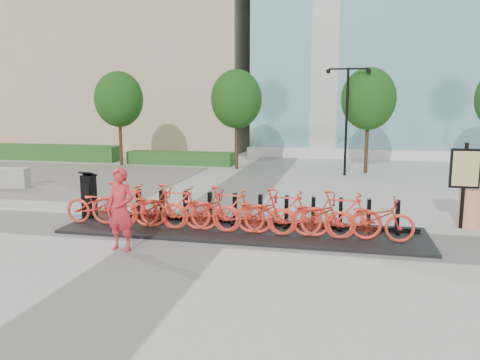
% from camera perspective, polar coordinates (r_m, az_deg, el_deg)
% --- Properties ---
extents(ground, '(120.00, 120.00, 0.00)m').
position_cam_1_polar(ground, '(12.63, -5.94, -6.31)').
color(ground, '#B4B3AC').
extents(gravel_patch, '(14.00, 14.00, 0.00)m').
position_cam_1_polar(gravel_patch, '(23.40, -24.11, 0.20)').
color(gravel_patch, slate).
rests_on(gravel_patch, ground).
extents(hedge_a, '(10.00, 1.40, 0.90)m').
position_cam_1_polar(hedge_a, '(30.90, -23.02, 3.15)').
color(hedge_a, '#22521E').
rests_on(hedge_a, ground).
extents(hedge_b, '(6.00, 1.20, 0.70)m').
position_cam_1_polar(hedge_b, '(26.45, -7.26, 2.68)').
color(hedge_b, '#22521E').
rests_on(hedge_b, ground).
extents(tree_0, '(2.60, 2.60, 5.10)m').
position_cam_1_polar(tree_0, '(26.36, -14.54, 9.49)').
color(tree_0, '#312616').
rests_on(tree_0, ground).
extents(tree_1, '(2.60, 2.60, 5.10)m').
position_cam_1_polar(tree_1, '(24.14, -0.43, 9.82)').
color(tree_1, '#312616').
rests_on(tree_1, ground).
extents(tree_2, '(2.60, 2.60, 5.10)m').
position_cam_1_polar(tree_2, '(23.56, 15.40, 9.50)').
color(tree_2, '#312616').
rests_on(tree_2, ground).
extents(streetlamp, '(2.00, 0.20, 5.00)m').
position_cam_1_polar(streetlamp, '(22.53, 12.90, 8.46)').
color(streetlamp, black).
rests_on(streetlamp, ground).
extents(dock_pad, '(9.60, 2.40, 0.08)m').
position_cam_1_polar(dock_pad, '(12.56, 0.16, -6.15)').
color(dock_pad, black).
rests_on(dock_pad, ground).
extents(dock_rail_posts, '(8.02, 0.50, 0.85)m').
position_cam_1_polar(dock_rail_posts, '(12.89, 0.87, -3.62)').
color(dock_rail_posts, black).
rests_on(dock_rail_posts, dock_pad).
extents(bike_0, '(2.06, 0.72, 1.08)m').
position_cam_1_polar(bike_0, '(13.47, -16.63, -2.94)').
color(bike_0, red).
rests_on(bike_0, dock_pad).
extents(bike_1, '(2.00, 0.57, 1.20)m').
position_cam_1_polar(bike_1, '(13.13, -13.89, -2.87)').
color(bike_1, red).
rests_on(bike_1, dock_pad).
extents(bike_2, '(2.06, 0.72, 1.08)m').
position_cam_1_polar(bike_2, '(12.84, -10.99, -3.31)').
color(bike_2, red).
rests_on(bike_2, dock_pad).
extents(bike_3, '(2.00, 0.57, 1.20)m').
position_cam_1_polar(bike_3, '(12.56, -7.98, -3.23)').
color(bike_3, red).
rests_on(bike_3, dock_pad).
extents(bike_4, '(2.06, 0.72, 1.08)m').
position_cam_1_polar(bike_4, '(12.35, -4.83, -3.68)').
color(bike_4, red).
rests_on(bike_4, dock_pad).
extents(bike_5, '(2.00, 0.57, 1.20)m').
position_cam_1_polar(bike_5, '(12.14, -1.58, -3.58)').
color(bike_5, red).
rests_on(bike_5, dock_pad).
extents(bike_6, '(2.06, 0.72, 1.08)m').
position_cam_1_polar(bike_6, '(12.01, 1.77, -4.02)').
color(bike_6, red).
rests_on(bike_6, dock_pad).
extents(bike_7, '(2.00, 0.57, 1.20)m').
position_cam_1_polar(bike_7, '(11.88, 5.19, -3.90)').
color(bike_7, red).
rests_on(bike_7, dock_pad).
extents(bike_8, '(2.06, 0.72, 1.08)m').
position_cam_1_polar(bike_8, '(11.83, 8.65, -4.33)').
color(bike_8, red).
rests_on(bike_8, dock_pad).
extents(bike_9, '(2.00, 0.57, 1.20)m').
position_cam_1_polar(bike_9, '(11.80, 12.16, -4.18)').
color(bike_9, red).
rests_on(bike_9, dock_pad).
extents(bike_10, '(2.06, 0.72, 1.08)m').
position_cam_1_polar(bike_10, '(11.83, 15.65, -4.57)').
color(bike_10, red).
rests_on(bike_10, dock_pad).
extents(kiosk, '(0.45, 0.39, 1.37)m').
position_cam_1_polar(kiosk, '(14.35, -17.93, -1.78)').
color(kiosk, black).
rests_on(kiosk, dock_pad).
extents(worker_red, '(0.77, 0.57, 1.95)m').
position_cam_1_polar(worker_red, '(11.16, -14.35, -3.50)').
color(worker_red, red).
rests_on(worker_red, ground).
extents(construction_barrel, '(0.62, 0.62, 1.07)m').
position_cam_1_polar(construction_barrel, '(14.37, 26.16, -3.11)').
color(construction_barrel, '#E5420B').
rests_on(construction_barrel, ground).
extents(jersey_barrier, '(2.18, 0.97, 0.81)m').
position_cam_1_polar(jersey_barrier, '(21.20, -27.04, 0.22)').
color(jersey_barrier, '#A4A39B').
rests_on(jersey_barrier, ground).
extents(map_sign, '(0.77, 0.14, 2.36)m').
position_cam_1_polar(map_sign, '(13.98, 25.72, 0.86)').
color(map_sign, black).
rests_on(map_sign, ground).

